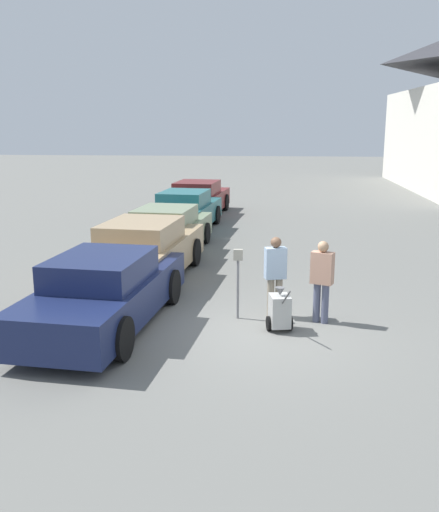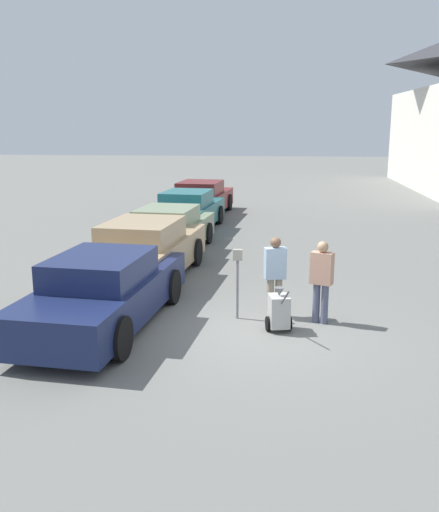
{
  "view_description": "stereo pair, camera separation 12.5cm",
  "coord_description": "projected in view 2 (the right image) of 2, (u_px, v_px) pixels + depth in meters",
  "views": [
    {
      "loc": [
        0.35,
        -10.16,
        3.82
      ],
      "look_at": [
        -0.72,
        1.48,
        1.1
      ],
      "focal_mm": 40.0,
      "sensor_mm": 36.0,
      "label": 1
    },
    {
      "loc": [
        0.47,
        -10.15,
        3.82
      ],
      "look_at": [
        -0.72,
        1.48,
        1.1
      ],
      "focal_mm": 40.0,
      "sensor_mm": 36.0,
      "label": 2
    }
  ],
  "objects": [
    {
      "name": "parked_car_navy",
      "position": [
        105.0,
        292.0,
        10.92
      ],
      "size": [
        2.32,
        5.18,
        1.43
      ],
      "rotation": [
        0.0,
        0.0,
        -0.1
      ],
      "color": "#19234C",
      "rests_on": "ground_plane"
    },
    {
      "name": "parking_meter",
      "position": [
        238.0,
        271.0,
        11.24
      ],
      "size": [
        0.18,
        0.09,
        1.42
      ],
      "color": "slate",
      "rests_on": "ground_plane"
    },
    {
      "name": "parked_car_teal",
      "position": [
        188.0,
        212.0,
        20.82
      ],
      "size": [
        2.27,
        5.02,
        1.45
      ],
      "rotation": [
        0.0,
        0.0,
        -0.1
      ],
      "color": "#23666B",
      "rests_on": "ground_plane"
    },
    {
      "name": "parked_car_sage",
      "position": [
        169.0,
        231.0,
        17.2
      ],
      "size": [
        2.27,
        4.98,
        1.39
      ],
      "rotation": [
        0.0,
        0.0,
        -0.1
      ],
      "color": "gray",
      "rests_on": "ground_plane"
    },
    {
      "name": "person_worker",
      "position": [
        275.0,
        272.0,
        11.39
      ],
      "size": [
        0.46,
        0.32,
        1.64
      ],
      "rotation": [
        0.0,
        0.0,
        3.4
      ],
      "color": "gray",
      "rests_on": "ground_plane"
    },
    {
      "name": "parked_car_maroon",
      "position": [
        201.0,
        199.0,
        24.3
      ],
      "size": [
        2.39,
        5.13,
        1.45
      ],
      "rotation": [
        0.0,
        0.0,
        -0.1
      ],
      "color": "maroon",
      "rests_on": "ground_plane"
    },
    {
      "name": "parked_car_tan",
      "position": [
        145.0,
        252.0,
        14.15
      ],
      "size": [
        2.38,
        5.45,
        1.51
      ],
      "rotation": [
        0.0,
        0.0,
        -0.1
      ],
      "color": "tan",
      "rests_on": "ground_plane"
    },
    {
      "name": "person_supervisor",
      "position": [
        322.0,
        277.0,
        11.01
      ],
      "size": [
        0.47,
        0.37,
        1.63
      ],
      "rotation": [
        0.0,
        0.0,
        2.74
      ],
      "color": "#515670",
      "rests_on": "ground_plane"
    },
    {
      "name": "ground_plane",
      "position": [
        250.0,
        331.0,
        10.75
      ],
      "size": [
        120.0,
        120.0,
        0.0
      ],
      "primitive_type": "plane",
      "color": "slate"
    },
    {
      "name": "equipment_cart",
      "position": [
        279.0,
        311.0,
        10.71
      ],
      "size": [
        0.52,
        1.0,
        1.0
      ],
      "rotation": [
        0.0,
        0.0,
        0.21
      ],
      "color": "#B2B2AD",
      "rests_on": "ground_plane"
    }
  ]
}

